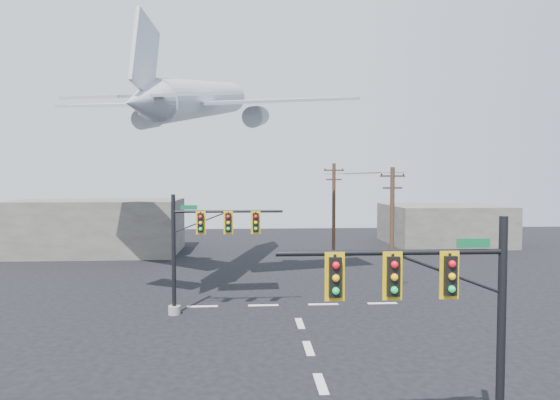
{
  "coord_description": "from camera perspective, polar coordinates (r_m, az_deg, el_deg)",
  "views": [
    {
      "loc": [
        -2.87,
        -18.57,
        8.37
      ],
      "look_at": [
        -1.35,
        5.0,
        7.3
      ],
      "focal_mm": 30.0,
      "sensor_mm": 36.0,
      "label": 1
    }
  ],
  "objects": [
    {
      "name": "ground",
      "position": [
        20.57,
        4.99,
        -21.43
      ],
      "size": [
        120.0,
        120.0,
        0.0
      ],
      "primitive_type": "plane",
      "color": "black",
      "rests_on": "ground"
    },
    {
      "name": "lane_markings",
      "position": [
        25.49,
        3.1,
        -16.56
      ],
      "size": [
        14.0,
        21.2,
        0.01
      ],
      "color": "beige",
      "rests_on": "ground"
    },
    {
      "name": "signal_mast_near",
      "position": [
        14.97,
        19.68,
        -14.07
      ],
      "size": [
        7.07,
        0.8,
        7.28
      ],
      "color": "gray",
      "rests_on": "ground"
    },
    {
      "name": "signal_mast_far",
      "position": [
        29.26,
        -9.58,
        -5.65
      ],
      "size": [
        7.08,
        0.82,
        7.42
      ],
      "color": "gray",
      "rests_on": "ground"
    },
    {
      "name": "utility_pole_a",
      "position": [
        33.19,
        13.49,
        -3.66
      ],
      "size": [
        1.83,
        0.43,
        9.18
      ],
      "rotation": [
        0.0,
        0.0,
        0.17
      ],
      "color": "#4B3020",
      "rests_on": "ground"
    },
    {
      "name": "utility_pole_b",
      "position": [
        45.22,
        6.57,
        -1.5
      ],
      "size": [
        1.99,
        0.41,
        9.86
      ],
      "rotation": [
        0.0,
        0.0,
        0.14
      ],
      "color": "#4B3020",
      "rests_on": "ground"
    },
    {
      "name": "power_lines",
      "position": [
        38.99,
        9.54,
        3.22
      ],
      "size": [
        3.46,
        12.87,
        0.03
      ],
      "color": "black"
    },
    {
      "name": "airliner",
      "position": [
        39.88,
        -9.54,
        11.94
      ],
      "size": [
        25.14,
        26.84,
        7.62
      ],
      "rotation": [
        0.0,
        -0.18,
        1.35
      ],
      "color": "#ADB1B9"
    },
    {
      "name": "building_left",
      "position": [
        56.5,
        -21.35,
        -3.04
      ],
      "size": [
        18.0,
        10.0,
        6.0
      ],
      "primitive_type": "cube",
      "color": "slate",
      "rests_on": "ground"
    },
    {
      "name": "building_right",
      "position": [
        63.9,
        19.25,
        -2.83
      ],
      "size": [
        14.0,
        12.0,
        5.0
      ],
      "primitive_type": "cube",
      "color": "slate",
      "rests_on": "ground"
    }
  ]
}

